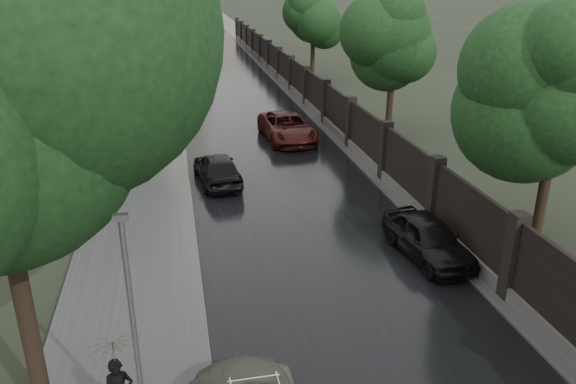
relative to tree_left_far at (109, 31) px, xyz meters
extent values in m
cube|color=#383533|center=(12.60, 2.00, -4.99)|extent=(0.40, 75.00, 0.50)
cube|color=black|center=(12.60, 2.00, -3.74)|extent=(0.15, 75.00, 2.00)
cube|color=black|center=(12.60, 40.00, -3.89)|extent=(0.45, 0.45, 2.70)
cylinder|color=black|center=(0.40, -27.00, -1.67)|extent=(0.36, 0.36, 7.15)
cylinder|color=black|center=(0.00, 0.00, -2.32)|extent=(0.36, 0.36, 5.85)
sphere|color=black|center=(0.00, 0.00, 0.02)|extent=(4.25, 4.25, 4.25)
cylinder|color=black|center=(15.50, -22.00, -2.48)|extent=(0.36, 0.36, 5.53)
sphere|color=black|center=(15.50, -22.00, -0.27)|extent=(4.08, 4.08, 4.08)
cylinder|color=black|center=(15.50, -8.00, -2.48)|extent=(0.36, 0.36, 5.53)
sphere|color=black|center=(15.50, -8.00, -0.27)|extent=(4.08, 4.08, 4.08)
cylinder|color=black|center=(15.50, 10.00, -2.48)|extent=(0.36, 0.36, 5.53)
sphere|color=black|center=(15.50, 10.00, -0.27)|extent=(4.08, 4.08, 4.08)
cylinder|color=#59595E|center=(2.60, -28.50, -2.74)|extent=(0.10, 0.10, 5.00)
cube|color=#59595E|center=(2.60, -28.50, -0.19)|extent=(0.25, 0.12, 0.12)
cylinder|color=#59595E|center=(3.70, -5.00, -3.74)|extent=(0.12, 0.12, 3.00)
imported|color=#59595E|center=(3.70, -5.00, -1.74)|extent=(0.16, 0.20, 1.00)
sphere|color=#FF0C0C|center=(3.70, -5.15, -1.89)|extent=(0.14, 0.14, 0.14)
imported|color=black|center=(5.25, -13.97, -4.54)|extent=(2.10, 4.27, 1.40)
imported|color=black|center=(11.40, -22.16, -4.55)|extent=(2.08, 4.20, 1.37)
imported|color=black|center=(9.60, -8.06, -4.50)|extent=(2.73, 5.44, 1.48)
imported|color=black|center=(2.10, -27.92, -3.01)|extent=(1.04, 1.06, 0.85)
camera|label=1|loc=(3.62, -37.32, 3.65)|focal=35.00mm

